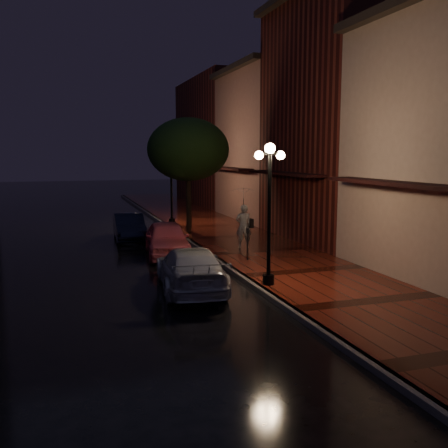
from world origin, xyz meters
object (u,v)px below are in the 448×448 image
object	(u,v)px
streetlamp_near	(269,205)
pink_car	(167,239)
navy_car	(129,227)
woman_with_umbrella	(244,208)
streetlamp_far	(171,181)
parking_meter	(248,241)
street_tree	(188,151)
silver_car	(191,269)

from	to	relation	value
streetlamp_near	pink_car	distance (m)	6.48
navy_car	woman_with_umbrella	bearing A→B (deg)	-42.92
streetlamp_far	parking_meter	size ratio (longest dim) A/B	3.54
navy_car	street_tree	bearing A→B (deg)	16.53
streetlamp_near	streetlamp_far	distance (m)	14.00
streetlamp_near	parking_meter	distance (m)	3.97
street_tree	parking_meter	size ratio (longest dim) A/B	4.77
streetlamp_far	pink_car	distance (m)	8.56
pink_car	silver_car	distance (m)	5.26
streetlamp_near	parking_meter	bearing A→B (deg)	79.55
pink_car	woman_with_umbrella	size ratio (longest dim) A/B	1.60
woman_with_umbrella	parking_meter	size ratio (longest dim) A/B	2.14
streetlamp_far	silver_car	xyz separation A→B (m)	(-2.31, -13.36, -1.94)
navy_car	silver_car	distance (m)	9.59
street_tree	woman_with_umbrella	size ratio (longest dim) A/B	2.22
streetlamp_far	street_tree	world-z (taller)	street_tree
silver_car	parking_meter	xyz separation A→B (m)	(2.96, 2.89, 0.22)
woman_with_umbrella	parking_meter	distance (m)	2.62
pink_car	navy_car	size ratio (longest dim) A/B	1.08
streetlamp_near	pink_car	xyz separation A→B (m)	(-1.95, 5.88, -1.89)
navy_car	woman_with_umbrella	size ratio (longest dim) A/B	1.48
woman_with_umbrella	navy_car	bearing A→B (deg)	-29.13
streetlamp_far	silver_car	distance (m)	13.70
streetlamp_near	silver_car	size ratio (longest dim) A/B	0.94
pink_car	woman_with_umbrella	distance (m)	3.50
street_tree	silver_car	bearing A→B (deg)	-103.93
silver_car	parking_meter	world-z (taller)	parking_meter
streetlamp_far	woman_with_umbrella	world-z (taller)	streetlamp_far
parking_meter	woman_with_umbrella	bearing A→B (deg)	97.63
streetlamp_near	pink_car	bearing A→B (deg)	108.34
pink_car	navy_car	world-z (taller)	pink_car
streetlamp_near	woman_with_umbrella	distance (m)	6.05
navy_car	parking_meter	distance (m)	7.58
streetlamp_far	parking_meter	distance (m)	10.63
streetlamp_near	parking_meter	world-z (taller)	streetlamp_near
pink_car	silver_car	world-z (taller)	pink_car
silver_car	street_tree	bearing A→B (deg)	-97.72
navy_car	streetlamp_far	bearing A→B (deg)	55.09
streetlamp_far	woman_with_umbrella	bearing A→B (deg)	-80.59
silver_car	parking_meter	bearing A→B (deg)	-129.51
pink_car	parking_meter	distance (m)	3.51
street_tree	navy_car	size ratio (longest dim) A/B	1.50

